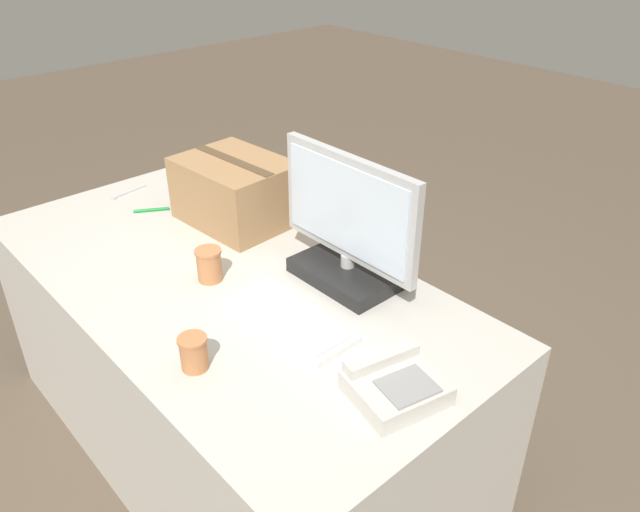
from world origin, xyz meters
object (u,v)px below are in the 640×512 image
keyboard (290,318)px  desk_phone (395,384)px  paper_cup_right (194,353)px  paper_cup_left (209,265)px  cardboard_box (236,191)px  monitor (348,234)px  pen_marker (151,210)px  spoon (124,194)px

keyboard → desk_phone: 0.40m
desk_phone → paper_cup_right: (-0.41, -0.31, 0.02)m
paper_cup_left → cardboard_box: cardboard_box is taller
monitor → cardboard_box: monitor is taller
monitor → desk_phone: bearing=-31.4°
pen_marker → keyboard: bearing=-63.7°
desk_phone → paper_cup_left: paper_cup_left is taller
paper_cup_left → paper_cup_right: (0.33, -0.26, -0.01)m
paper_cup_left → cardboard_box: size_ratio=0.25×
keyboard → paper_cup_left: (-0.34, -0.04, 0.04)m
desk_phone → paper_cup_left: bearing=-163.8°
spoon → paper_cup_right: bearing=63.0°
spoon → monitor: bearing=93.4°
desk_phone → spoon: (-1.50, 0.05, -0.03)m
desk_phone → cardboard_box: bearing=178.4°
paper_cup_left → pen_marker: paper_cup_left is taller
desk_phone → pen_marker: (-1.29, 0.05, -0.03)m
keyboard → paper_cup_right: bearing=-93.0°
cardboard_box → pen_marker: 0.36m
keyboard → desk_phone: (0.40, 0.00, 0.02)m
monitor → pen_marker: bearing=-165.2°
keyboard → spoon: keyboard is taller
cardboard_box → pen_marker: (-0.28, -0.20, -0.11)m
paper_cup_right → cardboard_box: 0.83m
monitor → paper_cup_left: bearing=-131.6°
paper_cup_left → spoon: (-0.76, 0.09, -0.05)m
keyboard → spoon: bearing=176.7°
spoon → pen_marker: 0.21m
paper_cup_right → monitor: bearing=94.2°
desk_phone → pen_marker: bearing=-169.7°
monitor → keyboard: (0.05, -0.28, -0.15)m
cardboard_box → keyboard: bearing=-22.9°
pen_marker → paper_cup_right: bearing=-82.3°
pen_marker → spoon: bearing=121.9°
cardboard_box → paper_cup_right: bearing=-43.0°
desk_phone → spoon: 1.50m
monitor → cardboard_box: 0.57m
monitor → pen_marker: 0.88m
keyboard → pen_marker: bearing=175.6°
spoon → pen_marker: size_ratio=1.42×
keyboard → spoon: (-1.10, 0.05, -0.01)m
paper_cup_left → spoon: size_ratio=0.62×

